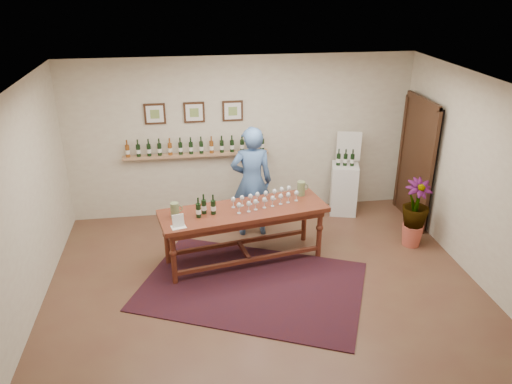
{
  "coord_description": "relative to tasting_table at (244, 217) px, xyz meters",
  "views": [
    {
      "loc": [
        -0.98,
        -5.77,
        4.07
      ],
      "look_at": [
        0.0,
        0.8,
        1.1
      ],
      "focal_mm": 35.0,
      "sensor_mm": 36.0,
      "label": 1
    }
  ],
  "objects": [
    {
      "name": "pitcher_right",
      "position": [
        0.94,
        0.35,
        0.24
      ],
      "size": [
        0.15,
        0.15,
        0.22
      ],
      "primitive_type": null,
      "rotation": [
        0.0,
        0.0,
        0.09
      ],
      "color": "#647146",
      "rests_on": "tasting_table"
    },
    {
      "name": "pitcher_left",
      "position": [
        -0.99,
        -0.12,
        0.24
      ],
      "size": [
        0.17,
        0.17,
        0.22
      ],
      "primitive_type": null,
      "rotation": [
        0.0,
        0.0,
        0.23
      ],
      "color": "#647146",
      "rests_on": "tasting_table"
    },
    {
      "name": "rug",
      "position": [
        0.02,
        -0.71,
        -0.73
      ],
      "size": [
        3.57,
        3.05,
        0.02
      ],
      "primitive_type": "cube",
      "rotation": [
        0.0,
        0.0,
        -0.41
      ],
      "color": "#4B150D",
      "rests_on": "ground"
    },
    {
      "name": "tasting_table",
      "position": [
        0.0,
        0.0,
        0.0
      ],
      "size": [
        2.55,
        1.22,
        0.87
      ],
      "rotation": [
        0.0,
        0.0,
        0.19
      ],
      "color": "#481612",
      "rests_on": "ground"
    },
    {
      "name": "pedestal_bottles",
      "position": [
        1.97,
        1.37,
        0.34
      ],
      "size": [
        0.33,
        0.16,
        0.32
      ],
      "primitive_type": null,
      "rotation": [
        0.0,
        0.0,
        -0.26
      ],
      "color": "black",
      "rests_on": "display_pedestal"
    },
    {
      "name": "info_sign",
      "position": [
        2.08,
        1.54,
        0.47
      ],
      "size": [
        0.42,
        0.13,
        0.59
      ],
      "primitive_type": "cube",
      "rotation": [
        0.0,
        0.0,
        -0.26
      ],
      "color": "silver",
      "rests_on": "display_pedestal"
    },
    {
      "name": "potted_plant",
      "position": [
        2.72,
        0.06,
        -0.17
      ],
      "size": [
        0.55,
        0.55,
        0.97
      ],
      "rotation": [
        0.0,
        0.0,
        0.07
      ],
      "color": "#B64E3C",
      "rests_on": "ground"
    },
    {
      "name": "person",
      "position": [
        0.24,
        0.84,
        0.19
      ],
      "size": [
        0.69,
        0.46,
        1.86
      ],
      "primitive_type": "imported",
      "rotation": [
        0.0,
        0.0,
        3.12
      ],
      "color": "#3C5C8F",
      "rests_on": "ground"
    },
    {
      "name": "table_glasses",
      "position": [
        0.34,
        0.11,
        0.22
      ],
      "size": [
        1.29,
        0.67,
        0.17
      ],
      "primitive_type": null,
      "rotation": [
        0.0,
        0.0,
        0.32
      ],
      "color": "silver",
      "rests_on": "tasting_table"
    },
    {
      "name": "ground",
      "position": [
        0.19,
        -0.74,
        -0.74
      ],
      "size": [
        6.0,
        6.0,
        0.0
      ],
      "primitive_type": "plane",
      "color": "#563126",
      "rests_on": "ground"
    },
    {
      "name": "table_bottles",
      "position": [
        -0.57,
        -0.1,
        0.27
      ],
      "size": [
        0.3,
        0.23,
        0.28
      ],
      "primitive_type": null,
      "rotation": [
        0.0,
        0.0,
        0.34
      ],
      "color": "black",
      "rests_on": "tasting_table"
    },
    {
      "name": "display_pedestal",
      "position": [
        1.99,
        1.38,
        -0.28
      ],
      "size": [
        0.56,
        0.56,
        0.92
      ],
      "primitive_type": "cube",
      "rotation": [
        0.0,
        0.0,
        -0.26
      ],
      "color": "silver",
      "rests_on": "ground"
    },
    {
      "name": "menu_card",
      "position": [
        -0.95,
        -0.42,
        0.22
      ],
      "size": [
        0.22,
        0.19,
        0.18
      ],
      "primitive_type": "cube",
      "rotation": [
        0.0,
        0.0,
        0.25
      ],
      "color": "silver",
      "rests_on": "tasting_table"
    },
    {
      "name": "room_shell",
      "position": [
        2.3,
        1.12,
        0.38
      ],
      "size": [
        6.0,
        6.0,
        6.0
      ],
      "color": "beige",
      "rests_on": "ground"
    }
  ]
}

